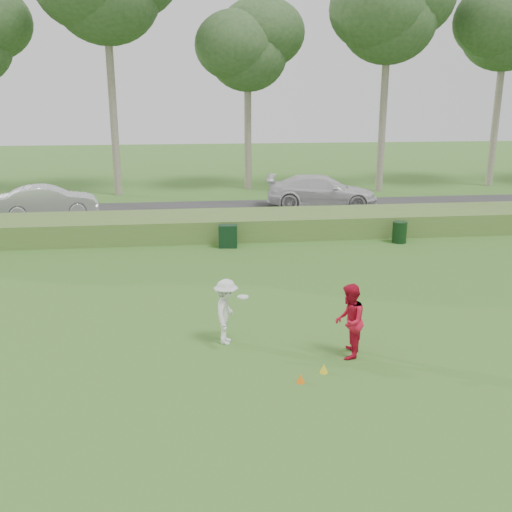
{
  "coord_description": "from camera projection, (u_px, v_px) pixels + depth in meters",
  "views": [
    {
      "loc": [
        -1.93,
        -11.73,
        5.78
      ],
      "look_at": [
        0.0,
        4.0,
        1.3
      ],
      "focal_mm": 40.0,
      "sensor_mm": 36.0,
      "label": 1
    }
  ],
  "objects": [
    {
      "name": "cone_yellow",
      "position": [
        324.0,
        368.0,
        12.29
      ],
      "size": [
        0.18,
        0.18,
        0.2
      ],
      "primitive_type": "cone",
      "color": "yellow",
      "rests_on": "ground"
    },
    {
      "name": "tree_6",
      "position": [
        507.0,
        23.0,
        35.1
      ],
      "size": [
        7.02,
        7.02,
        13.5
      ],
      "color": "gray",
      "rests_on": "ground"
    },
    {
      "name": "cone_orange",
      "position": [
        301.0,
        378.0,
        11.86
      ],
      "size": [
        0.18,
        0.18,
        0.19
      ],
      "primitive_type": "cone",
      "color": "orange",
      "rests_on": "ground"
    },
    {
      "name": "tree_4",
      "position": [
        248.0,
        47.0,
        34.3
      ],
      "size": [
        6.24,
        6.24,
        11.5
      ],
      "color": "gray",
      "rests_on": "ground"
    },
    {
      "name": "trash_bin",
      "position": [
        399.0,
        232.0,
        23.08
      ],
      "size": [
        0.69,
        0.69,
        0.86
      ],
      "primitive_type": "cylinder",
      "rotation": [
        0.0,
        0.0,
        -0.22
      ],
      "color": "black",
      "rests_on": "ground"
    },
    {
      "name": "player_red",
      "position": [
        349.0,
        321.0,
        12.86
      ],
      "size": [
        0.91,
        1.02,
        1.73
      ],
      "primitive_type": "imported",
      "rotation": [
        0.0,
        0.0,
        -1.94
      ],
      "color": "red",
      "rests_on": "ground"
    },
    {
      "name": "ground",
      "position": [
        277.0,
        358.0,
        13.0
      ],
      "size": [
        120.0,
        120.0,
        0.0
      ],
      "primitive_type": "plane",
      "color": "#336722",
      "rests_on": "ground"
    },
    {
      "name": "tree_5",
      "position": [
        389.0,
        11.0,
        32.82
      ],
      "size": [
        7.28,
        7.28,
        14.0
      ],
      "color": "gray",
      "rests_on": "ground"
    },
    {
      "name": "utility_cabinet",
      "position": [
        228.0,
        236.0,
        22.36
      ],
      "size": [
        0.76,
        0.53,
        0.9
      ],
      "primitive_type": "cube",
      "rotation": [
        0.0,
        0.0,
        -0.12
      ],
      "color": "black",
      "rests_on": "ground"
    },
    {
      "name": "car_mid",
      "position": [
        48.0,
        201.0,
        27.71
      ],
      "size": [
        4.83,
        2.51,
        1.52
      ],
      "primitive_type": "imported",
      "rotation": [
        0.0,
        0.0,
        1.78
      ],
      "color": "silver",
      "rests_on": "park_road"
    },
    {
      "name": "park_road",
      "position": [
        225.0,
        212.0,
        29.23
      ],
      "size": [
        80.0,
        6.0,
        0.06
      ],
      "primitive_type": "cube",
      "color": "#2D2D2D",
      "rests_on": "ground"
    },
    {
      "name": "player_white",
      "position": [
        226.0,
        312.0,
        13.6
      ],
      "size": [
        0.95,
        1.14,
        1.6
      ],
      "rotation": [
        0.0,
        0.0,
        1.33
      ],
      "color": "white",
      "rests_on": "ground"
    },
    {
      "name": "car_right",
      "position": [
        322.0,
        191.0,
        30.04
      ],
      "size": [
        6.13,
        3.51,
        1.67
      ],
      "primitive_type": "imported",
      "rotation": [
        0.0,
        0.0,
        1.36
      ],
      "color": "silver",
      "rests_on": "park_road"
    },
    {
      "name": "reed_strip",
      "position": [
        233.0,
        225.0,
        24.34
      ],
      "size": [
        80.0,
        3.0,
        0.9
      ],
      "primitive_type": "cube",
      "color": "#4A712D",
      "rests_on": "ground"
    }
  ]
}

